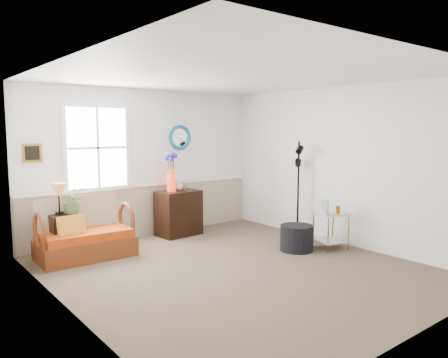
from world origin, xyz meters
TOP-DOWN VIEW (x-y plane):
  - floor at (0.00, 0.00)m, footprint 4.50×5.00m
  - ceiling at (0.00, 0.00)m, footprint 4.50×5.00m
  - walls at (0.00, 0.00)m, footprint 4.51×5.01m
  - wainscot at (0.00, 2.48)m, footprint 4.46×0.02m
  - chair_rail at (0.00, 2.47)m, footprint 4.46×0.04m
  - window at (-0.90, 2.47)m, footprint 1.14×0.06m
  - picture at (-1.92, 2.48)m, footprint 0.28×0.03m
  - mirror at (0.70, 2.48)m, footprint 0.47×0.07m
  - loveseat at (-1.40, 1.82)m, footprint 1.37×0.80m
  - throw_pillow at (-1.62, 1.74)m, footprint 0.39×0.13m
  - lamp_stand at (-1.67, 1.98)m, footprint 0.38×0.38m
  - table_lamp at (-1.70, 2.02)m, footprint 0.32×0.32m
  - potted_plant at (-1.52, 1.96)m, footprint 0.38×0.42m
  - cabinet at (0.44, 2.14)m, footprint 0.79×0.54m
  - flower_vase at (0.31, 2.16)m, footprint 0.23×0.23m
  - side_table at (1.86, -0.14)m, footprint 0.56×0.56m
  - tabletop_items at (1.81, -0.17)m, footprint 0.48×0.48m
  - floor_lamp at (2.02, 0.72)m, footprint 0.31×0.31m
  - ottoman at (1.35, 0.13)m, footprint 0.68×0.68m

SIDE VIEW (x-z plane):
  - floor at x=0.00m, z-range -0.01..0.01m
  - ottoman at x=1.35m, z-range 0.00..0.40m
  - side_table at x=1.86m, z-range 0.00..0.58m
  - lamp_stand at x=-1.67m, z-range 0.00..0.66m
  - cabinet at x=0.44m, z-range 0.00..0.81m
  - loveseat at x=-1.40m, z-range 0.00..0.88m
  - wainscot at x=0.00m, z-range 0.00..0.90m
  - throw_pillow at x=-1.62m, z-range 0.29..0.68m
  - tabletop_items at x=1.81m, z-range 0.59..0.80m
  - potted_plant at x=-1.52m, z-range 0.66..0.96m
  - floor_lamp at x=2.02m, z-range 0.00..1.69m
  - table_lamp at x=-1.70m, z-range 0.66..1.12m
  - chair_rail at x=0.00m, z-range 0.89..0.95m
  - flower_vase at x=0.31m, z-range 0.81..1.48m
  - walls at x=0.00m, z-range 0.00..2.60m
  - picture at x=-1.92m, z-range 1.41..1.69m
  - window at x=-0.90m, z-range 0.88..2.32m
  - mirror at x=0.70m, z-range 1.51..1.99m
  - ceiling at x=0.00m, z-range 2.60..2.60m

